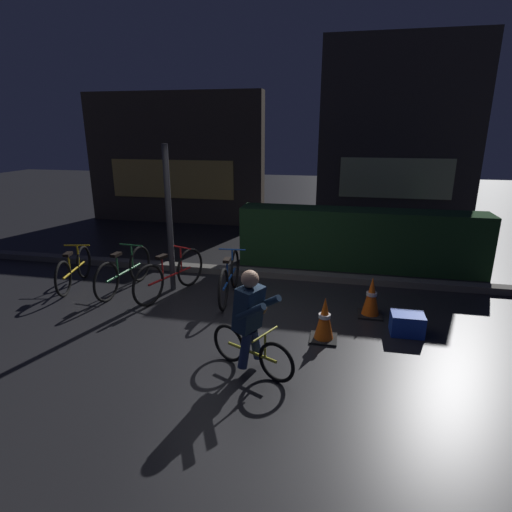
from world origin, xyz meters
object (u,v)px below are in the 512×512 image
Objects in this scene: parked_bike_leftmost at (74,269)px; parked_bike_left_mid at (124,272)px; street_post at (169,220)px; traffic_cone_far at (371,297)px; parked_bike_center_left at (170,275)px; parked_bike_center_right at (229,278)px; traffic_cone_near at (324,320)px; blue_crate at (407,324)px; cyclist at (251,321)px.

parked_bike_leftmost is 0.90× the size of parked_bike_left_mid.
street_post reaches higher than traffic_cone_far.
parked_bike_center_left is 3.29m from traffic_cone_far.
traffic_cone_far is at bearing -87.48° from parked_bike_left_mid.
parked_bike_left_mid is 1.88m from parked_bike_center_right.
parked_bike_center_right is 2.00m from traffic_cone_near.
blue_crate is at bearing -109.93° from parked_bike_center_right.
parked_bike_left_mid is at bearing 171.66° from blue_crate.
parked_bike_leftmost reaches higher than traffic_cone_near.
parked_bike_center_right is 2.85m from blue_crate.
traffic_cone_far is at bearing -100.77° from parked_bike_center_right.
parked_bike_left_mid is 3.76× the size of blue_crate.
parked_bike_left_mid is at bearing 177.63° from traffic_cone_far.
blue_crate is 0.35× the size of cyclist.
street_post is at bearing -95.73° from parked_bike_leftmost.
street_post is 3.51m from traffic_cone_far.
parked_bike_center_right reaches higher than blue_crate.
parked_bike_leftmost is at bearing 87.00° from parked_bike_center_right.
parked_bike_center_right is at bearing -65.22° from parked_bike_center_left.
cyclist is (3.69, -1.97, 0.31)m from parked_bike_leftmost.
blue_crate is at bearing 19.75° from traffic_cone_near.
traffic_cone_far is (2.28, -0.25, -0.05)m from parked_bike_center_right.
traffic_cone_near is 1.12m from traffic_cone_far.
parked_bike_left_mid is 4.68m from blue_crate.
parked_bike_center_right is 1.34× the size of cyclist.
parked_bike_left_mid is 3.36m from cyclist.
parked_bike_center_right is 2.29m from traffic_cone_far.
cyclist is (-0.80, -0.90, 0.33)m from traffic_cone_near.
cyclist is at bearing -145.89° from blue_crate.
cyclist is (-1.91, -1.30, 0.48)m from blue_crate.
parked_bike_left_mid is 0.99× the size of parked_bike_center_right.
street_post reaches higher than parked_bike_left_mid.
parked_bike_left_mid reaches higher than traffic_cone_near.
parked_bike_center_left is 3.81m from blue_crate.
street_post is at bearing 154.32° from traffic_cone_near.
parked_bike_leftmost is at bearing 95.21° from parked_bike_left_mid.
traffic_cone_far is at bearing 54.24° from traffic_cone_near.
traffic_cone_far is 0.50× the size of cyclist.
parked_bike_left_mid reaches higher than blue_crate.
parked_bike_left_mid is at bearing 87.67° from parked_bike_center_right.
parked_bike_center_left is 3.73× the size of blue_crate.
parked_bike_center_left reaches higher than traffic_cone_near.
parked_bike_center_left reaches higher than traffic_cone_far.
cyclist is (2.71, -1.97, 0.28)m from parked_bike_left_mid.
traffic_cone_far is at bearing -73.75° from parked_bike_center_left.
blue_crate is at bearing 59.92° from cyclist.
street_post reaches higher than traffic_cone_near.
parked_bike_leftmost is 2.45× the size of traffic_cone_near.
parked_bike_left_mid is at bearing 106.55° from parked_bike_center_left.
parked_bike_leftmost reaches higher than traffic_cone_far.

